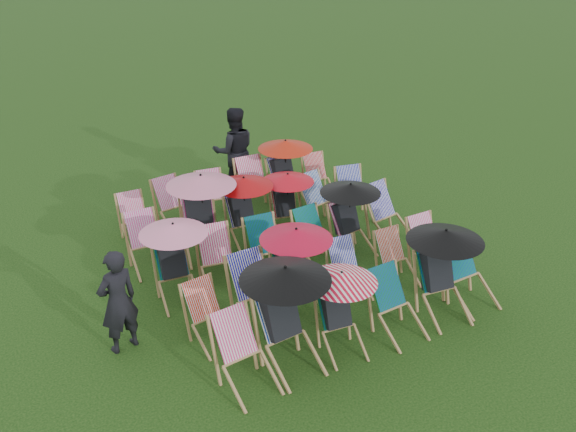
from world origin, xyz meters
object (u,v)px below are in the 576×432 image
deckchair_29 (319,177)px  person_rear (234,151)px  deckchair_0 (245,355)px  deckchair_5 (470,274)px  person_left (118,301)px

deckchair_29 → person_rear: bearing=151.1°
deckchair_29 → deckchair_0: bearing=-125.2°
deckchair_5 → person_left: size_ratio=0.63×
deckchair_0 → deckchair_5: deckchair_5 is taller
deckchair_0 → deckchair_29: deckchair_0 is taller
deckchair_5 → deckchair_29: bearing=87.3°
deckchair_0 → person_rear: (2.40, 5.54, 0.45)m
deckchair_5 → deckchair_0: bearing=178.8°
deckchair_0 → deckchair_5: size_ratio=0.98×
deckchair_29 → person_left: (-5.03, -3.03, 0.36)m
deckchair_29 → person_rear: size_ratio=0.45×
person_left → person_rear: 5.38m
deckchair_5 → deckchair_29: deckchair_5 is taller
deckchair_5 → person_rear: person_rear is taller
deckchair_5 → person_left: (-4.99, 1.45, 0.29)m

